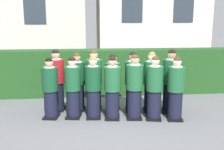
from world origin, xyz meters
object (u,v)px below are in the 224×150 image
Objects in this scene: student_front_row_2 at (93,89)px; student_rear_row_1 at (77,83)px; student_front_row_6 at (176,90)px; student_front_row_4 at (134,88)px; student_in_red_blazer at (57,82)px; student_front_row_5 at (154,89)px; student_rear_row_2 at (94,82)px; student_front_row_0 at (50,90)px; student_front_row_3 at (112,90)px; student_rear_row_3 at (113,84)px; student_front_row_1 at (73,89)px; student_rear_row_6 at (171,83)px; student_rear_row_4 at (133,83)px; student_rear_row_5 at (151,83)px.

student_rear_row_1 is at bearing 123.72° from student_front_row_2.
student_rear_row_1 is at bearing 158.79° from student_front_row_6.
student_front_row_4 is at bearing -27.87° from student_rear_row_1.
student_in_red_blazer is 1.05× the size of student_rear_row_1.
student_front_row_5 is 1.66m from student_rear_row_2.
student_rear_row_2 is at bearing 155.92° from student_front_row_6.
student_rear_row_2 is at bearing 151.48° from student_front_row_5.
student_in_red_blazer reaches higher than student_front_row_2.
student_front_row_5 is 1.00× the size of student_rear_row_1.
student_front_row_0 is 0.92× the size of student_in_red_blazer.
student_front_row_3 is (0.47, -0.11, 0.00)m from student_front_row_2.
student_in_red_blazer is 0.56m from student_rear_row_1.
student_front_row_4 is 1.03× the size of student_front_row_6.
student_front_row_3 is 0.56m from student_rear_row_3.
student_front_row_4 is at bearing -35.45° from student_rear_row_2.
student_front_row_2 is 0.99× the size of student_front_row_5.
student_front_row_2 is (0.51, -0.06, 0.01)m from student_front_row_1.
student_front_row_5 is at bearing -139.96° from student_rear_row_6.
student_rear_row_6 reaches higher than student_front_row_6.
student_front_row_1 is 0.98× the size of student_front_row_5.
student_front_row_0 is 0.92× the size of student_rear_row_2.
student_front_row_5 is 0.78m from student_rear_row_4.
student_front_row_4 is (0.55, -0.03, 0.02)m from student_front_row_3.
student_front_row_1 is 2.08m from student_rear_row_5.
student_rear_row_2 is at bearing 167.62° from student_rear_row_3.
student_front_row_4 reaches higher than student_front_row_1.
student_front_row_0 is at bearing -157.37° from student_rear_row_2.
student_in_red_blazer reaches higher than student_front_row_3.
student_front_row_4 is at bearing -160.21° from student_rear_row_6.
student_rear_row_4 is (0.60, 0.52, 0.02)m from student_front_row_3.
student_rear_row_1 is (-1.90, 0.85, -0.00)m from student_front_row_5.
student_front_row_3 is at bearing -39.43° from student_rear_row_1.
student_rear_row_1 is 0.94× the size of student_rear_row_6.
student_front_row_2 is at bearing -168.34° from student_rear_row_5.
student_rear_row_1 reaches higher than student_rear_row_3.
student_rear_row_3 is at bearing 20.42° from student_front_row_1.
student_rear_row_5 reaches higher than student_front_row_6.
student_rear_row_4 reaches higher than student_rear_row_3.
student_rear_row_6 reaches higher than student_rear_row_4.
student_front_row_1 is 0.99× the size of student_rear_row_3.
student_rear_row_2 is at bearing 122.93° from student_front_row_3.
student_in_red_blazer is at bearing 151.24° from student_front_row_3.
student_front_row_5 is (0.48, -0.10, -0.02)m from student_front_row_4.
student_in_red_blazer is at bearing 173.22° from student_rear_row_1.
student_rear_row_6 reaches higher than student_rear_row_5.
student_front_row_6 is 3.14m from student_in_red_blazer.
student_front_row_5 is at bearing -24.03° from student_rear_row_1.
student_in_red_blazer is at bearing 172.95° from student_rear_row_2.
student_front_row_1 reaches higher than student_front_row_0.
student_in_red_blazer is at bearing 171.18° from student_rear_row_3.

